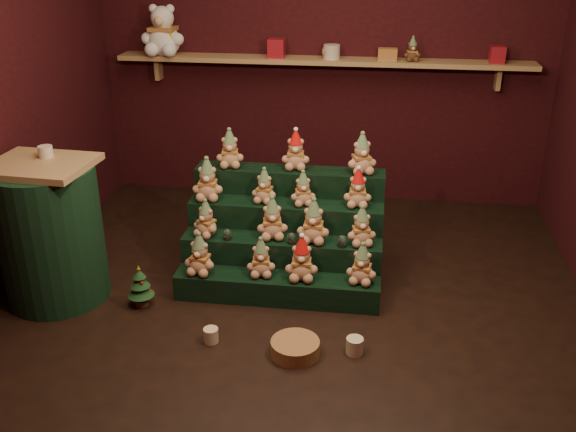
# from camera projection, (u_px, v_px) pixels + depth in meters

# --- Properties ---
(ground) EXTENTS (4.00, 4.00, 0.00)m
(ground) POSITION_uv_depth(u_px,v_px,m) (294.00, 304.00, 4.37)
(ground) COLOR black
(ground) RESTS_ON ground
(back_wall) EXTENTS (4.00, 0.10, 2.80)m
(back_wall) POSITION_uv_depth(u_px,v_px,m) (324.00, 45.00, 5.66)
(back_wall) COLOR black
(back_wall) RESTS_ON ground
(front_wall) EXTENTS (4.00, 0.10, 2.80)m
(front_wall) POSITION_uv_depth(u_px,v_px,m) (208.00, 264.00, 1.95)
(front_wall) COLOR black
(front_wall) RESTS_ON ground
(back_shelf) EXTENTS (3.60, 0.26, 0.24)m
(back_shelf) POSITION_uv_depth(u_px,v_px,m) (322.00, 61.00, 5.54)
(back_shelf) COLOR tan
(back_shelf) RESTS_ON ground
(riser_tier_front) EXTENTS (1.40, 0.22, 0.18)m
(riser_tier_front) POSITION_uv_depth(u_px,v_px,m) (277.00, 288.00, 4.38)
(riser_tier_front) COLOR black
(riser_tier_front) RESTS_ON ground
(riser_tier_midfront) EXTENTS (1.40, 0.22, 0.36)m
(riser_tier_midfront) POSITION_uv_depth(u_px,v_px,m) (281.00, 262.00, 4.54)
(riser_tier_midfront) COLOR black
(riser_tier_midfront) RESTS_ON ground
(riser_tier_midback) EXTENTS (1.40, 0.22, 0.54)m
(riser_tier_midback) POSITION_uv_depth(u_px,v_px,m) (286.00, 237.00, 4.71)
(riser_tier_midback) COLOR black
(riser_tier_midback) RESTS_ON ground
(riser_tier_back) EXTENTS (1.40, 0.22, 0.72)m
(riser_tier_back) POSITION_uv_depth(u_px,v_px,m) (290.00, 214.00, 4.87)
(riser_tier_back) COLOR black
(riser_tier_back) RESTS_ON ground
(teddy_0) EXTENTS (0.23, 0.21, 0.29)m
(teddy_0) POSITION_uv_depth(u_px,v_px,m) (200.00, 254.00, 4.34)
(teddy_0) COLOR tan
(teddy_0) RESTS_ON riser_tier_front
(teddy_1) EXTENTS (0.22, 0.20, 0.27)m
(teddy_1) POSITION_uv_depth(u_px,v_px,m) (261.00, 257.00, 4.32)
(teddy_1) COLOR tan
(teddy_1) RESTS_ON riser_tier_front
(teddy_2) EXTENTS (0.23, 0.21, 0.31)m
(teddy_2) POSITION_uv_depth(u_px,v_px,m) (302.00, 258.00, 4.26)
(teddy_2) COLOR tan
(teddy_2) RESTS_ON riser_tier_front
(teddy_3) EXTENTS (0.23, 0.21, 0.28)m
(teddy_3) POSITION_uv_depth(u_px,v_px,m) (362.00, 263.00, 4.23)
(teddy_3) COLOR tan
(teddy_3) RESTS_ON riser_tier_front
(teddy_4) EXTENTS (0.24, 0.23, 0.26)m
(teddy_4) POSITION_uv_depth(u_px,v_px,m) (206.00, 218.00, 4.47)
(teddy_4) COLOR tan
(teddy_4) RESTS_ON riser_tier_midfront
(teddy_5) EXTENTS (0.25, 0.23, 0.30)m
(teddy_5) POSITION_uv_depth(u_px,v_px,m) (272.00, 218.00, 4.43)
(teddy_5) COLOR tan
(teddy_5) RESTS_ON riser_tier_midfront
(teddy_6) EXTENTS (0.23, 0.20, 0.31)m
(teddy_6) POSITION_uv_depth(u_px,v_px,m) (313.00, 221.00, 4.37)
(teddy_6) COLOR tan
(teddy_6) RESTS_ON riser_tier_midfront
(teddy_7) EXTENTS (0.23, 0.22, 0.27)m
(teddy_7) POSITION_uv_depth(u_px,v_px,m) (362.00, 226.00, 4.35)
(teddy_7) COLOR tan
(teddy_7) RESTS_ON riser_tier_midfront
(teddy_8) EXTENTS (0.24, 0.22, 0.31)m
(teddy_8) POSITION_uv_depth(u_px,v_px,m) (207.00, 179.00, 4.60)
(teddy_8) COLOR tan
(teddy_8) RESTS_ON riser_tier_midback
(teddy_9) EXTENTS (0.20, 0.19, 0.25)m
(teddy_9) POSITION_uv_depth(u_px,v_px,m) (264.00, 186.00, 4.57)
(teddy_9) COLOR tan
(teddy_9) RESTS_ON riser_tier_midback
(teddy_10) EXTENTS (0.21, 0.20, 0.25)m
(teddy_10) POSITION_uv_depth(u_px,v_px,m) (303.00, 188.00, 4.52)
(teddy_10) COLOR tan
(teddy_10) RESTS_ON riser_tier_midback
(teddy_11) EXTENTS (0.20, 0.19, 0.27)m
(teddy_11) POSITION_uv_depth(u_px,v_px,m) (358.00, 188.00, 4.49)
(teddy_11) COLOR tan
(teddy_11) RESTS_ON riser_tier_midback
(teddy_12) EXTENTS (0.23, 0.21, 0.28)m
(teddy_12) POSITION_uv_depth(u_px,v_px,m) (230.00, 148.00, 4.72)
(teddy_12) COLOR tan
(teddy_12) RESTS_ON riser_tier_back
(teddy_13) EXTENTS (0.22, 0.20, 0.29)m
(teddy_13) POSITION_uv_depth(u_px,v_px,m) (296.00, 150.00, 4.68)
(teddy_13) COLOR tan
(teddy_13) RESTS_ON riser_tier_back
(teddy_14) EXTENTS (0.26, 0.25, 0.30)m
(teddy_14) POSITION_uv_depth(u_px,v_px,m) (362.00, 154.00, 4.59)
(teddy_14) COLOR tan
(teddy_14) RESTS_ON riser_tier_back
(snow_globe_a) EXTENTS (0.06, 0.06, 0.08)m
(snow_globe_a) POSITION_uv_depth(u_px,v_px,m) (227.00, 234.00, 4.45)
(snow_globe_a) COLOR black
(snow_globe_a) RESTS_ON riser_tier_midfront
(snow_globe_b) EXTENTS (0.06, 0.06, 0.08)m
(snow_globe_b) POSITION_uv_depth(u_px,v_px,m) (292.00, 238.00, 4.39)
(snow_globe_b) COLOR black
(snow_globe_b) RESTS_ON riser_tier_midfront
(snow_globe_c) EXTENTS (0.06, 0.06, 0.08)m
(snow_globe_c) POSITION_uv_depth(u_px,v_px,m) (342.00, 241.00, 4.35)
(snow_globe_c) COLOR black
(snow_globe_c) RESTS_ON riser_tier_midfront
(side_table) EXTENTS (0.68, 0.68, 0.98)m
(side_table) POSITION_uv_depth(u_px,v_px,m) (51.00, 232.00, 4.28)
(side_table) COLOR tan
(side_table) RESTS_ON ground
(table_ornament) EXTENTS (0.09, 0.09, 0.07)m
(table_ornament) POSITION_uv_depth(u_px,v_px,m) (45.00, 152.00, 4.15)
(table_ornament) COLOR beige
(table_ornament) RESTS_ON side_table
(mini_christmas_tree) EXTENTS (0.18, 0.18, 0.30)m
(mini_christmas_tree) POSITION_uv_depth(u_px,v_px,m) (140.00, 286.00, 4.30)
(mini_christmas_tree) COLOR #442D18
(mini_christmas_tree) RESTS_ON ground
(mug_left) EXTENTS (0.09, 0.09, 0.09)m
(mug_left) POSITION_uv_depth(u_px,v_px,m) (211.00, 335.00, 3.95)
(mug_left) COLOR beige
(mug_left) RESTS_ON ground
(mug_right) EXTENTS (0.10, 0.10, 0.10)m
(mug_right) POSITION_uv_depth(u_px,v_px,m) (355.00, 346.00, 3.84)
(mug_right) COLOR beige
(mug_right) RESTS_ON ground
(wicker_basket) EXTENTS (0.38, 0.38, 0.09)m
(wicker_basket) POSITION_uv_depth(u_px,v_px,m) (295.00, 348.00, 3.83)
(wicker_basket) COLOR olive
(wicker_basket) RESTS_ON ground
(white_bear) EXTENTS (0.39, 0.35, 0.54)m
(white_bear) POSITION_uv_depth(u_px,v_px,m) (163.00, 23.00, 5.56)
(white_bear) COLOR white
(white_bear) RESTS_ON back_shelf
(brown_bear) EXTENTS (0.16, 0.15, 0.20)m
(brown_bear) POSITION_uv_depth(u_px,v_px,m) (412.00, 49.00, 5.36)
(brown_bear) COLOR #53331B
(brown_bear) RESTS_ON back_shelf
(gift_tin_red_a) EXTENTS (0.14, 0.14, 0.16)m
(gift_tin_red_a) POSITION_uv_depth(u_px,v_px,m) (277.00, 48.00, 5.53)
(gift_tin_red_a) COLOR #A81925
(gift_tin_red_a) RESTS_ON back_shelf
(gift_tin_cream) EXTENTS (0.14, 0.14, 0.12)m
(gift_tin_cream) POSITION_uv_depth(u_px,v_px,m) (332.00, 52.00, 5.47)
(gift_tin_cream) COLOR beige
(gift_tin_cream) RESTS_ON back_shelf
(gift_tin_red_b) EXTENTS (0.12, 0.12, 0.14)m
(gift_tin_red_b) POSITION_uv_depth(u_px,v_px,m) (497.00, 55.00, 5.30)
(gift_tin_red_b) COLOR #A81925
(gift_tin_red_b) RESTS_ON back_shelf
(shelf_plush_ball) EXTENTS (0.12, 0.12, 0.12)m
(shelf_plush_ball) POSITION_uv_depth(u_px,v_px,m) (329.00, 52.00, 5.48)
(shelf_plush_ball) COLOR tan
(shelf_plush_ball) RESTS_ON back_shelf
(scarf_gift_box) EXTENTS (0.16, 0.10, 0.10)m
(scarf_gift_box) POSITION_uv_depth(u_px,v_px,m) (388.00, 54.00, 5.42)
(scarf_gift_box) COLOR #DD5B1F
(scarf_gift_box) RESTS_ON back_shelf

